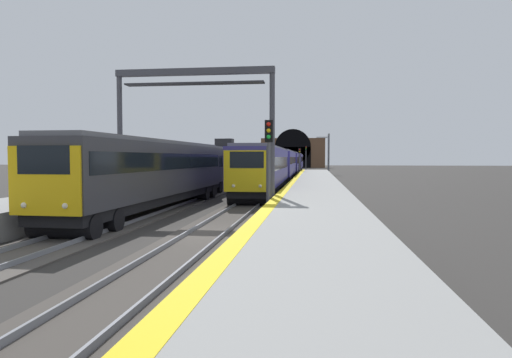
{
  "coord_description": "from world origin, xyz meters",
  "views": [
    {
      "loc": [
        -16.79,
        -4.03,
        2.97
      ],
      "look_at": [
        14.26,
        -0.0,
        1.49
      ],
      "focal_mm": 31.84,
      "sensor_mm": 36.0,
      "label": 1
    }
  ],
  "objects_px": {
    "railway_signal_far": "(306,155)",
    "catenary_mast_near": "(328,154)",
    "train_adjacent_platform": "(224,165)",
    "railway_signal_mid": "(300,160)",
    "catenary_mast_far": "(329,154)",
    "overhead_signal_gantry": "(194,105)",
    "train_main_approaching": "(287,163)",
    "railway_signal_near": "(269,159)"
  },
  "relations": [
    {
      "from": "railway_signal_near",
      "to": "catenary_mast_far",
      "type": "bearing_deg",
      "value": 175.46
    },
    {
      "from": "train_main_approaching",
      "to": "train_adjacent_platform",
      "type": "distance_m",
      "value": 22.37
    },
    {
      "from": "train_adjacent_platform",
      "to": "railway_signal_mid",
      "type": "height_order",
      "value": "train_adjacent_platform"
    },
    {
      "from": "railway_signal_mid",
      "to": "catenary_mast_far",
      "type": "bearing_deg",
      "value": 160.86
    },
    {
      "from": "train_adjacent_platform",
      "to": "railway_signal_mid",
      "type": "distance_m",
      "value": 22.9
    },
    {
      "from": "railway_signal_mid",
      "to": "railway_signal_near",
      "type": "bearing_deg",
      "value": 0.0
    },
    {
      "from": "train_adjacent_platform",
      "to": "catenary_mast_near",
      "type": "distance_m",
      "value": 40.32
    },
    {
      "from": "train_adjacent_platform",
      "to": "catenary_mast_far",
      "type": "xyz_separation_m",
      "value": [
        34.95,
        -11.1,
        1.41
      ]
    },
    {
      "from": "railway_signal_near",
      "to": "railway_signal_far",
      "type": "height_order",
      "value": "railway_signal_far"
    },
    {
      "from": "railway_signal_far",
      "to": "overhead_signal_gantry",
      "type": "relative_size",
      "value": 0.68
    },
    {
      "from": "railway_signal_far",
      "to": "catenary_mast_far",
      "type": "distance_m",
      "value": 34.82
    },
    {
      "from": "railway_signal_mid",
      "to": "catenary_mast_near",
      "type": "xyz_separation_m",
      "value": [
        16.8,
        -4.52,
        1.1
      ]
    },
    {
      "from": "train_adjacent_platform",
      "to": "railway_signal_far",
      "type": "relative_size",
      "value": 10.07
    },
    {
      "from": "overhead_signal_gantry",
      "to": "railway_signal_near",
      "type": "bearing_deg",
      "value": -117.33
    },
    {
      "from": "overhead_signal_gantry",
      "to": "train_adjacent_platform",
      "type": "bearing_deg",
      "value": 6.81
    },
    {
      "from": "train_adjacent_platform",
      "to": "catenary_mast_near",
      "type": "relative_size",
      "value": 8.26
    },
    {
      "from": "railway_signal_near",
      "to": "catenary_mast_far",
      "type": "height_order",
      "value": "catenary_mast_far"
    },
    {
      "from": "train_adjacent_platform",
      "to": "railway_signal_mid",
      "type": "bearing_deg",
      "value": 164.84
    },
    {
      "from": "railway_signal_mid",
      "to": "railway_signal_far",
      "type": "height_order",
      "value": "railway_signal_far"
    },
    {
      "from": "train_main_approaching",
      "to": "train_adjacent_platform",
      "type": "xyz_separation_m",
      "value": [
        -21.86,
        4.72,
        0.05
      ]
    },
    {
      "from": "railway_signal_near",
      "to": "catenary_mast_near",
      "type": "relative_size",
      "value": 0.67
    },
    {
      "from": "train_main_approaching",
      "to": "railway_signal_mid",
      "type": "xyz_separation_m",
      "value": [
        0.07,
        -1.86,
        0.38
      ]
    },
    {
      "from": "railway_signal_far",
      "to": "railway_signal_mid",
      "type": "bearing_deg",
      "value": 0.0
    },
    {
      "from": "railway_signal_mid",
      "to": "overhead_signal_gantry",
      "type": "relative_size",
      "value": 0.5
    },
    {
      "from": "railway_signal_far",
      "to": "catenary_mast_near",
      "type": "relative_size",
      "value": 0.82
    },
    {
      "from": "train_adjacent_platform",
      "to": "catenary_mast_near",
      "type": "xyz_separation_m",
      "value": [
        38.73,
        -11.1,
        1.44
      ]
    },
    {
      "from": "overhead_signal_gantry",
      "to": "railway_signal_mid",
      "type": "bearing_deg",
      "value": -5.78
    },
    {
      "from": "railway_signal_mid",
      "to": "railway_signal_far",
      "type": "xyz_separation_m",
      "value": [
        47.54,
        -0.0,
        0.93
      ]
    },
    {
      "from": "railway_signal_near",
      "to": "railway_signal_mid",
      "type": "distance_m",
      "value": 43.9
    },
    {
      "from": "railway_signal_far",
      "to": "train_adjacent_platform",
      "type": "bearing_deg",
      "value": -5.41
    },
    {
      "from": "train_main_approaching",
      "to": "railway_signal_mid",
      "type": "bearing_deg",
      "value": 91.65
    },
    {
      "from": "train_adjacent_platform",
      "to": "railway_signal_near",
      "type": "bearing_deg",
      "value": 18.24
    },
    {
      "from": "railway_signal_near",
      "to": "railway_signal_far",
      "type": "bearing_deg",
      "value": -180.0
    },
    {
      "from": "railway_signal_mid",
      "to": "overhead_signal_gantry",
      "type": "xyz_separation_m",
      "value": [
        -41.72,
        4.22,
        3.18
      ]
    },
    {
      "from": "catenary_mast_far",
      "to": "railway_signal_mid",
      "type": "bearing_deg",
      "value": 160.86
    },
    {
      "from": "catenary_mast_near",
      "to": "railway_signal_mid",
      "type": "bearing_deg",
      "value": 164.96
    },
    {
      "from": "railway_signal_mid",
      "to": "catenary_mast_far",
      "type": "relative_size",
      "value": 0.61
    },
    {
      "from": "train_main_approaching",
      "to": "overhead_signal_gantry",
      "type": "bearing_deg",
      "value": -3.72
    },
    {
      "from": "train_adjacent_platform",
      "to": "railway_signal_far",
      "type": "distance_m",
      "value": 69.8
    },
    {
      "from": "overhead_signal_gantry",
      "to": "catenary_mast_far",
      "type": "height_order",
      "value": "overhead_signal_gantry"
    },
    {
      "from": "train_main_approaching",
      "to": "railway_signal_near",
      "type": "bearing_deg",
      "value": 1.96
    },
    {
      "from": "catenary_mast_far",
      "to": "railway_signal_far",
      "type": "bearing_deg",
      "value": 7.45
    }
  ]
}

